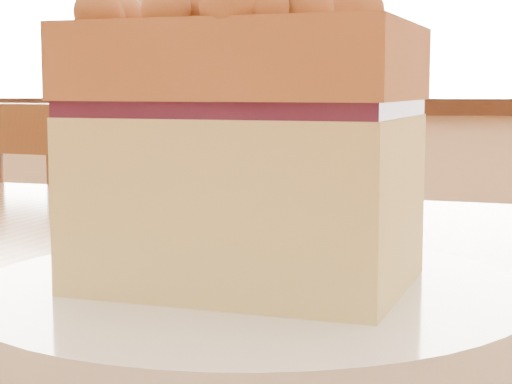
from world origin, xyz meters
TOP-DOWN VIEW (x-y plane):
  - plate at (0.02, 0.11)m, footprint 0.24×0.24m
  - cake_slice at (0.02, 0.12)m, footprint 0.16×0.13m

SIDE VIEW (x-z plane):
  - plate at x=0.02m, z-range 0.75..0.77m
  - cake_slice at x=0.02m, z-range 0.77..0.89m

